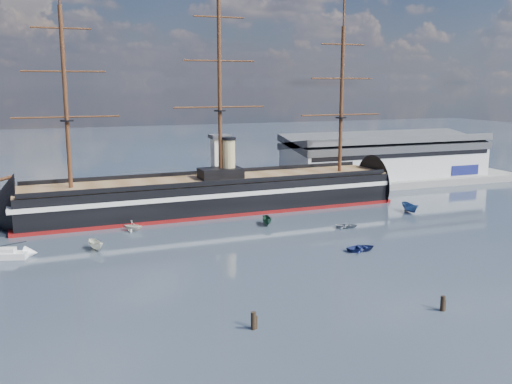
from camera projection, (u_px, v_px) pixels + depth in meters
name	position (u px, v px, depth m)	size (l,w,h in m)	color
ground	(254.00, 230.00, 118.91)	(600.00, 600.00, 0.00)	#273241
quay	(242.00, 195.00, 155.45)	(180.00, 18.00, 2.00)	slate
warehouse	(385.00, 156.00, 174.30)	(63.00, 21.00, 11.60)	#B7BABC
quay_tower	(220.00, 162.00, 148.42)	(5.00, 5.00, 15.00)	silver
warship	(206.00, 195.00, 134.92)	(113.10, 18.70, 53.94)	black
sailboat	(2.00, 254.00, 99.15)	(8.75, 4.81, 13.44)	silver
motorboat_a	(96.00, 250.00, 104.35)	(5.75, 2.11, 2.30)	silver
motorboat_b	(361.00, 251.00, 103.91)	(3.44, 1.38, 1.60)	navy
motorboat_c	(267.00, 225.00, 122.80)	(5.62, 2.06, 2.25)	#183B29
motorboat_d	(133.00, 231.00, 117.88)	(6.68, 2.90, 2.45)	silver
motorboat_e	(347.00, 228.00, 120.33)	(2.86, 1.15, 1.34)	slate
motorboat_f	(410.00, 212.00, 134.69)	(7.00, 2.57, 2.80)	#314F7F
piling_near_left	(253.00, 329.00, 70.87)	(0.64, 0.64, 2.97)	black
piling_near_mid	(442.00, 311.00, 76.57)	(0.64, 0.64, 2.81)	black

